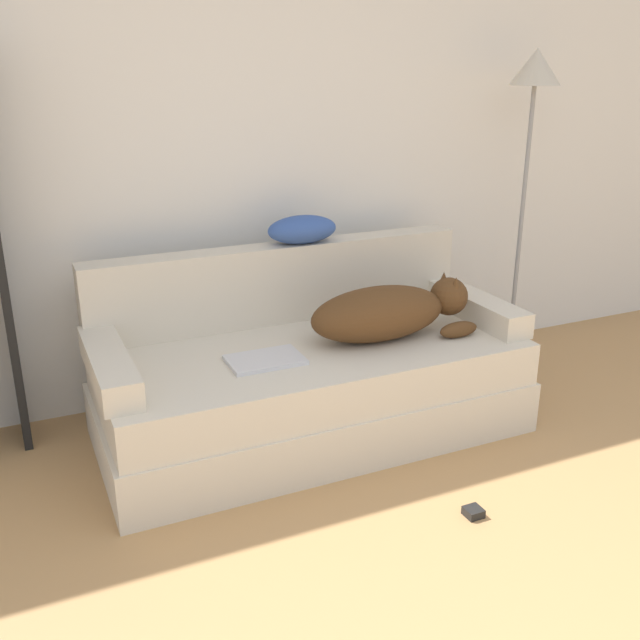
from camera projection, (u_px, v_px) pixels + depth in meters
wall_back at (218, 126)px, 3.41m from camera, size 8.16×0.06×2.70m
couch at (311, 389)px, 3.29m from camera, size 1.92×0.89×0.44m
couch_backrest at (280, 283)px, 3.47m from camera, size 1.88×0.15×0.38m
couch_arm_left at (109, 366)px, 2.84m from camera, size 0.15×0.70×0.12m
couch_arm_right at (475, 306)px, 3.53m from camera, size 0.15×0.70×0.12m
dog at (388, 312)px, 3.25m from camera, size 0.80×0.31×0.26m
laptop at (265, 360)px, 3.03m from camera, size 0.32×0.22×0.02m
throw_pillow at (302, 229)px, 3.42m from camera, size 0.35×0.20×0.13m
floor_lamp at (532, 111)px, 3.70m from camera, size 0.26×0.26×1.71m
power_adapter at (473, 512)px, 2.72m from camera, size 0.07×0.07×0.03m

